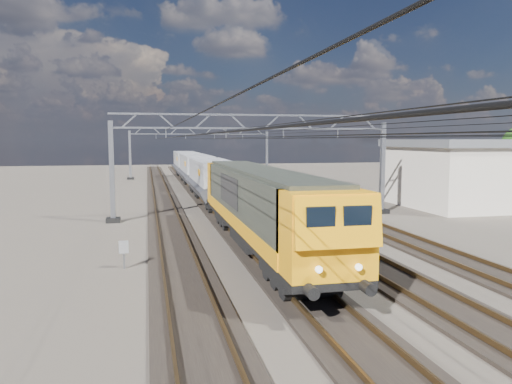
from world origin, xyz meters
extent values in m
plane|color=#2C2721|center=(0.00, 0.00, 0.00)|extent=(160.00, 160.00, 0.00)
cube|color=black|center=(-6.00, 0.00, 0.06)|extent=(2.60, 140.00, 0.12)
cube|color=brown|center=(-6.72, 0.00, 0.22)|extent=(0.08, 140.00, 0.16)
cube|color=brown|center=(-5.28, 0.00, 0.22)|extent=(0.08, 140.00, 0.16)
cube|color=black|center=(-2.00, 0.00, 0.06)|extent=(2.60, 140.00, 0.12)
cube|color=brown|center=(-2.72, 0.00, 0.22)|extent=(0.08, 140.00, 0.16)
cube|color=brown|center=(-1.28, 0.00, 0.22)|extent=(0.08, 140.00, 0.16)
cube|color=black|center=(2.00, 0.00, 0.06)|extent=(2.60, 140.00, 0.12)
cube|color=brown|center=(1.28, 0.00, 0.22)|extent=(0.08, 140.00, 0.16)
cube|color=brown|center=(2.72, 0.00, 0.22)|extent=(0.08, 140.00, 0.16)
cube|color=black|center=(6.00, 0.00, 0.06)|extent=(2.60, 140.00, 0.12)
cube|color=brown|center=(5.28, 0.00, 0.22)|extent=(0.08, 140.00, 0.16)
cube|color=brown|center=(6.72, 0.00, 0.22)|extent=(0.08, 140.00, 0.16)
cube|color=gray|center=(-9.50, 4.00, 3.30)|extent=(0.30, 0.30, 6.60)
cube|color=gray|center=(9.50, 4.00, 3.30)|extent=(0.30, 0.30, 6.60)
cube|color=black|center=(-9.50, 4.00, 0.15)|extent=(0.90, 0.90, 0.30)
cube|color=black|center=(9.50, 4.00, 0.15)|extent=(0.90, 0.90, 0.30)
cube|color=gray|center=(0.00, 4.00, 7.05)|extent=(19.30, 0.18, 0.12)
cube|color=gray|center=(0.00, 4.00, 6.15)|extent=(19.30, 0.18, 0.12)
cube|color=gray|center=(-8.31, 4.00, 6.60)|extent=(1.03, 0.10, 0.94)
cube|color=gray|center=(-5.94, 4.00, 6.60)|extent=(1.03, 0.10, 0.94)
cube|color=gray|center=(-3.56, 4.00, 6.60)|extent=(1.03, 0.10, 0.94)
cube|color=gray|center=(-1.19, 4.00, 6.60)|extent=(1.03, 0.10, 0.94)
cube|color=gray|center=(1.19, 4.00, 6.60)|extent=(1.03, 0.10, 0.94)
cube|color=gray|center=(3.56, 4.00, 6.60)|extent=(1.03, 0.10, 0.94)
cube|color=gray|center=(5.94, 4.00, 6.60)|extent=(1.03, 0.10, 0.94)
cube|color=gray|center=(8.31, 4.00, 6.60)|extent=(1.03, 0.10, 0.94)
cube|color=gray|center=(-6.00, 4.00, 5.82)|extent=(0.06, 0.06, 0.65)
cube|color=gray|center=(-2.00, 4.00, 5.82)|extent=(0.06, 0.06, 0.65)
cube|color=gray|center=(2.00, 4.00, 5.82)|extent=(0.06, 0.06, 0.65)
cube|color=gray|center=(6.00, 4.00, 5.82)|extent=(0.06, 0.06, 0.65)
cube|color=gray|center=(-9.50, 40.00, 3.30)|extent=(0.30, 0.30, 6.60)
cube|color=gray|center=(9.50, 40.00, 3.30)|extent=(0.30, 0.30, 6.60)
cube|color=black|center=(-9.50, 40.00, 0.15)|extent=(0.90, 0.90, 0.30)
cube|color=black|center=(9.50, 40.00, 0.15)|extent=(0.90, 0.90, 0.30)
cube|color=gray|center=(0.00, 40.00, 7.05)|extent=(19.30, 0.18, 0.12)
cube|color=gray|center=(0.00, 40.00, 6.15)|extent=(19.30, 0.18, 0.12)
cube|color=gray|center=(-8.31, 40.00, 6.60)|extent=(1.03, 0.10, 0.94)
cube|color=gray|center=(-5.94, 40.00, 6.60)|extent=(1.03, 0.10, 0.94)
cube|color=gray|center=(-3.56, 40.00, 6.60)|extent=(1.03, 0.10, 0.94)
cube|color=gray|center=(-1.19, 40.00, 6.60)|extent=(1.03, 0.10, 0.94)
cube|color=gray|center=(1.19, 40.00, 6.60)|extent=(1.03, 0.10, 0.94)
cube|color=gray|center=(3.56, 40.00, 6.60)|extent=(1.03, 0.10, 0.94)
cube|color=gray|center=(5.94, 40.00, 6.60)|extent=(1.03, 0.10, 0.94)
cube|color=gray|center=(8.31, 40.00, 6.60)|extent=(1.03, 0.10, 0.94)
cube|color=gray|center=(-6.00, 40.00, 5.82)|extent=(0.06, 0.06, 0.65)
cube|color=gray|center=(-2.00, 40.00, 5.82)|extent=(0.06, 0.06, 0.65)
cube|color=gray|center=(2.00, 40.00, 5.82)|extent=(0.06, 0.06, 0.65)
cube|color=gray|center=(6.00, 40.00, 5.82)|extent=(0.06, 0.06, 0.65)
cylinder|color=black|center=(-6.00, 8.00, 5.50)|extent=(0.03, 140.00, 0.03)
cylinder|color=black|center=(-6.00, 8.00, 6.00)|extent=(0.03, 140.00, 0.03)
cylinder|color=black|center=(-2.00, 8.00, 5.50)|extent=(0.03, 140.00, 0.03)
cylinder|color=black|center=(-2.00, 8.00, 6.00)|extent=(0.03, 140.00, 0.03)
cylinder|color=black|center=(2.00, 8.00, 5.50)|extent=(0.03, 140.00, 0.03)
cylinder|color=black|center=(2.00, 8.00, 6.00)|extent=(0.03, 140.00, 0.03)
cylinder|color=black|center=(6.00, 8.00, 5.50)|extent=(0.03, 140.00, 0.03)
cylinder|color=black|center=(6.00, 8.00, 6.00)|extent=(0.03, 140.00, 0.03)
cube|color=black|center=(-2.00, -12.79, 0.75)|extent=(2.20, 3.60, 0.60)
cube|color=black|center=(-2.00, 0.21, 0.75)|extent=(2.20, 3.60, 0.60)
cube|color=black|center=(-2.00, -6.29, 1.13)|extent=(2.65, 20.00, 0.25)
cube|color=black|center=(-2.00, -6.29, 0.75)|extent=(2.20, 4.50, 0.75)
cube|color=#292D25|center=(-2.00, -6.29, 2.55)|extent=(2.65, 17.00, 2.60)
cube|color=#FAA10D|center=(-3.34, -6.29, 1.55)|extent=(0.04, 17.00, 0.60)
cube|color=#FAA10D|center=(-0.66, -6.29, 1.55)|extent=(0.04, 17.00, 0.60)
cube|color=black|center=(-3.35, -5.29, 2.90)|extent=(0.05, 5.00, 1.40)
cube|color=black|center=(-0.65, -5.29, 2.90)|extent=(0.05, 5.00, 1.40)
cube|color=#292D25|center=(-2.00, -6.29, 3.92)|extent=(2.25, 18.00, 0.15)
cube|color=#FAA10D|center=(-2.00, -15.39, 2.55)|extent=(2.65, 1.80, 2.60)
cube|color=#FAA10D|center=(-2.00, -16.34, 3.05)|extent=(2.60, 0.46, 1.52)
cube|color=black|center=(-2.55, -16.44, 3.15)|extent=(0.85, 0.08, 0.75)
cube|color=black|center=(-1.45, -16.44, 3.15)|extent=(0.85, 0.08, 0.75)
cylinder|color=black|center=(-2.85, -16.59, 1.15)|extent=(0.36, 0.50, 0.36)
cylinder|color=black|center=(-1.15, -16.59, 1.15)|extent=(0.36, 0.50, 0.36)
cylinder|color=white|center=(-2.60, -16.49, 1.75)|extent=(0.20, 0.08, 0.20)
cylinder|color=white|center=(-1.40, -16.49, 1.75)|extent=(0.20, 0.08, 0.20)
cube|color=#FAA10D|center=(-2.00, 2.81, 2.55)|extent=(2.65, 1.80, 2.60)
cube|color=#FAA10D|center=(-2.00, 3.76, 3.05)|extent=(2.60, 0.46, 1.52)
cube|color=black|center=(-2.55, 3.86, 3.15)|extent=(0.85, 0.08, 0.75)
cube|color=black|center=(-1.45, 3.86, 3.15)|extent=(0.85, 0.08, 0.75)
cylinder|color=black|center=(-2.85, 4.01, 1.15)|extent=(0.36, 0.50, 0.36)
cylinder|color=black|center=(-1.15, 4.01, 1.15)|extent=(0.36, 0.50, 0.36)
cylinder|color=white|center=(-2.60, 3.91, 1.75)|extent=(0.20, 0.08, 0.20)
cylinder|color=white|center=(-1.40, 3.91, 1.75)|extent=(0.20, 0.08, 0.20)
cube|color=black|center=(-2.00, 6.91, 0.72)|extent=(2.20, 2.60, 0.55)
cube|color=black|center=(-2.00, 15.91, 0.72)|extent=(2.20, 2.60, 0.55)
cube|color=black|center=(-2.00, 11.41, 1.08)|extent=(2.40, 13.00, 0.20)
cube|color=gray|center=(-2.00, 11.41, 2.80)|extent=(2.80, 12.00, 1.80)
cube|color=#414349|center=(-2.95, 11.41, 1.55)|extent=(1.48, 12.00, 1.36)
cube|color=#414349|center=(-1.05, 11.41, 1.55)|extent=(1.48, 12.00, 1.36)
cube|color=#FAA10D|center=(-3.42, 8.41, 2.90)|extent=(0.04, 1.20, 0.50)
cube|color=black|center=(-2.00, 21.11, 0.72)|extent=(2.20, 2.60, 0.55)
cube|color=black|center=(-2.00, 30.11, 0.72)|extent=(2.20, 2.60, 0.55)
cube|color=black|center=(-2.00, 25.61, 1.08)|extent=(2.40, 13.00, 0.20)
cube|color=gray|center=(-2.00, 25.61, 2.80)|extent=(2.80, 12.00, 1.80)
cube|color=#414349|center=(-2.95, 25.61, 1.55)|extent=(1.48, 12.00, 1.36)
cube|color=#414349|center=(-1.05, 25.61, 1.55)|extent=(1.48, 12.00, 1.36)
cube|color=#FAA10D|center=(-3.42, 22.61, 2.90)|extent=(0.04, 1.20, 0.50)
cube|color=black|center=(-2.00, 35.31, 0.72)|extent=(2.20, 2.60, 0.55)
cube|color=black|center=(-2.00, 44.31, 0.72)|extent=(2.20, 2.60, 0.55)
cube|color=black|center=(-2.00, 39.81, 1.08)|extent=(2.40, 13.00, 0.20)
cube|color=gray|center=(-2.00, 39.81, 2.80)|extent=(2.80, 12.00, 1.80)
cube|color=#414349|center=(-2.95, 39.81, 1.55)|extent=(1.48, 12.00, 1.36)
cube|color=#414349|center=(-1.05, 39.81, 1.55)|extent=(1.48, 12.00, 1.36)
cube|color=#FAA10D|center=(-3.42, 36.81, 2.90)|extent=(0.04, 1.20, 0.50)
cube|color=gray|center=(-8.29, -8.36, 0.34)|extent=(0.09, 0.09, 0.68)
cube|color=#A0A3A8|center=(-8.29, -8.36, 0.92)|extent=(0.42, 0.33, 0.48)
cube|color=silver|center=(22.00, 6.00, 2.40)|extent=(18.00, 10.00, 4.80)
camera|label=1|loc=(-7.24, -29.48, 5.38)|focal=35.00mm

